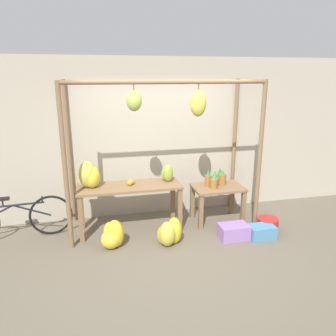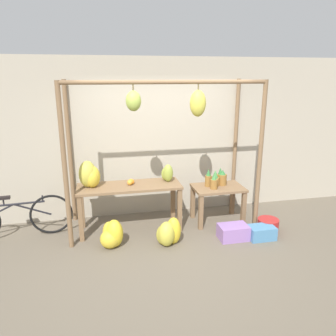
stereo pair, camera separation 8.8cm
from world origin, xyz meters
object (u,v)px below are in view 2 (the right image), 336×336
(banana_pile_on_table, at_px, (90,176))
(orange_pile, at_px, (131,182))
(banana_pile_ground_right, at_px, (168,233))
(pineapple_cluster, at_px, (217,179))
(fruit_crate_white, at_px, (233,232))
(parked_bicycle, at_px, (15,217))
(papaya_pile, at_px, (167,173))
(banana_pile_ground_left, at_px, (112,235))
(fruit_crate_purple, at_px, (261,232))
(blue_bucket, at_px, (268,225))

(banana_pile_on_table, distance_m, orange_pile, 0.65)
(banana_pile_ground_right, bearing_deg, pineapple_cluster, 34.03)
(orange_pile, distance_m, fruit_crate_white, 1.82)
(fruit_crate_white, xyz_separation_m, parked_bicycle, (-3.33, 0.75, 0.23))
(orange_pile, bearing_deg, papaya_pile, 3.74)
(pineapple_cluster, height_order, banana_pile_ground_left, pineapple_cluster)
(banana_pile_on_table, distance_m, fruit_crate_white, 2.42)
(pineapple_cluster, height_order, fruit_crate_purple, pineapple_cluster)
(banana_pile_on_table, xyz_separation_m, pineapple_cluster, (2.11, -0.00, -0.20))
(orange_pile, xyz_separation_m, blue_bucket, (2.18, -0.58, -0.72))
(banana_pile_ground_left, distance_m, fruit_crate_purple, 2.33)
(banana_pile_ground_left, relative_size, blue_bucket, 1.25)
(fruit_crate_white, height_order, fruit_crate_purple, fruit_crate_white)
(pineapple_cluster, height_order, papaya_pile, papaya_pile)
(banana_pile_ground_left, distance_m, fruit_crate_white, 1.88)
(blue_bucket, xyz_separation_m, papaya_pile, (-1.57, 0.62, 0.81))
(banana_pile_on_table, relative_size, pineapple_cluster, 1.08)
(fruit_crate_purple, bearing_deg, banana_pile_on_table, 162.55)
(parked_bicycle, bearing_deg, pineapple_cluster, -0.46)
(pineapple_cluster, relative_size, parked_bicycle, 0.23)
(pineapple_cluster, bearing_deg, banana_pile_on_table, 179.94)
(pineapple_cluster, bearing_deg, parked_bicycle, 179.54)
(orange_pile, distance_m, papaya_pile, 0.62)
(orange_pile, distance_m, banana_pile_ground_left, 0.91)
(papaya_pile, bearing_deg, banana_pile_on_table, -179.32)
(banana_pile_on_table, height_order, banana_pile_ground_right, banana_pile_on_table)
(blue_bucket, bearing_deg, parked_bicycle, 171.07)
(orange_pile, bearing_deg, fruit_crate_purple, -21.95)
(banana_pile_ground_left, distance_m, parked_bicycle, 1.58)
(banana_pile_on_table, height_order, orange_pile, banana_pile_on_table)
(parked_bicycle, height_order, fruit_crate_purple, parked_bicycle)
(banana_pile_ground_left, bearing_deg, fruit_crate_purple, -5.97)
(orange_pile, height_order, papaya_pile, papaya_pile)
(banana_pile_ground_right, distance_m, papaya_pile, 1.02)
(pineapple_cluster, bearing_deg, banana_pile_ground_left, -162.79)
(parked_bicycle, bearing_deg, orange_pile, -1.56)
(banana_pile_ground_right, distance_m, blue_bucket, 1.71)
(parked_bicycle, distance_m, papaya_pile, 2.50)
(banana_pile_ground_left, height_order, blue_bucket, banana_pile_ground_left)
(fruit_crate_white, relative_size, parked_bicycle, 0.26)
(fruit_crate_white, bearing_deg, banana_pile_ground_right, 177.36)
(parked_bicycle, distance_m, fruit_crate_purple, 3.87)
(blue_bucket, xyz_separation_m, fruit_crate_purple, (-0.23, -0.21, -0.00))
(fruit_crate_white, xyz_separation_m, fruit_crate_purple, (0.44, -0.08, -0.01))
(banana_pile_ground_right, relative_size, fruit_crate_purple, 1.06)
(orange_pile, height_order, fruit_crate_purple, orange_pile)
(banana_pile_ground_right, height_order, blue_bucket, banana_pile_ground_right)
(banana_pile_ground_right, distance_m, fruit_crate_purple, 1.49)
(pineapple_cluster, height_order, blue_bucket, pineapple_cluster)
(pineapple_cluster, relative_size, fruit_crate_purple, 0.96)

